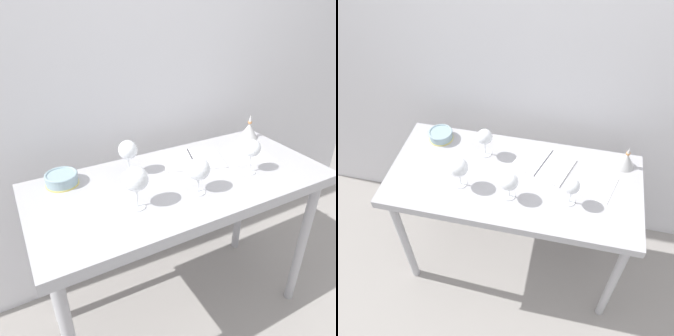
{
  "view_description": "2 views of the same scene",
  "coord_description": "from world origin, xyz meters",
  "views": [
    {
      "loc": [
        -0.67,
        -1.1,
        1.66
      ],
      "look_at": [
        -0.08,
        -0.01,
        0.98
      ],
      "focal_mm": 34.1,
      "sensor_mm": 36.0,
      "label": 1
    },
    {
      "loc": [
        0.25,
        -1.34,
        2.45
      ],
      "look_at": [
        -0.05,
        0.01,
        0.95
      ],
      "focal_mm": 39.83,
      "sensor_mm": 36.0,
      "label": 2
    }
  ],
  "objects": [
    {
      "name": "back_wall",
      "position": [
        0.0,
        0.49,
        1.3
      ],
      "size": [
        3.8,
        0.04,
        2.6
      ],
      "primitive_type": "cube",
      "color": "silver",
      "rests_on": "ground_plane"
    },
    {
      "name": "ground_plane",
      "position": [
        0.0,
        0.0,
        0.0
      ],
      "size": [
        6.0,
        6.0,
        0.0
      ],
      "primitive_type": "plane",
      "color": "gray"
    },
    {
      "name": "tasting_sheet_upper",
      "position": [
        0.44,
        0.04,
        0.9
      ],
      "size": [
        0.25,
        0.26,
        0.0
      ],
      "primitive_type": "cube",
      "rotation": [
        0.0,
        0.0,
        -0.3
      ],
      "color": "white",
      "rests_on": "steel_counter"
    },
    {
      "name": "open_notebook",
      "position": [
        0.15,
        0.14,
        0.9
      ],
      "size": [
        0.36,
        0.32,
        0.01
      ],
      "rotation": [
        0.0,
        0.0,
        -0.33
      ],
      "color": "white",
      "rests_on": "steel_counter"
    },
    {
      "name": "wine_glass_far_left",
      "position": [
        -0.2,
        0.15,
        1.03
      ],
      "size": [
        0.09,
        0.09,
        0.18
      ],
      "color": "white",
      "rests_on": "steel_counter"
    },
    {
      "name": "wine_glass_near_left",
      "position": [
        -0.27,
        -0.11,
        1.03
      ],
      "size": [
        0.1,
        0.1,
        0.18
      ],
      "color": "white",
      "rests_on": "steel_counter"
    },
    {
      "name": "decanter_funnel",
      "position": [
        0.6,
        0.22,
        0.95
      ],
      "size": [
        0.11,
        0.11,
        0.14
      ],
      "color": "#B6B6B6",
      "rests_on": "steel_counter"
    },
    {
      "name": "wine_glass_near_center",
      "position": [
        -0.0,
        -0.14,
        1.01
      ],
      "size": [
        0.1,
        0.1,
        0.16
      ],
      "color": "white",
      "rests_on": "steel_counter"
    },
    {
      "name": "tasting_bowl",
      "position": [
        -0.5,
        0.21,
        0.93
      ],
      "size": [
        0.15,
        0.15,
        0.06
      ],
      "color": "#DBCC66",
      "rests_on": "steel_counter"
    },
    {
      "name": "steel_counter",
      "position": [
        0.0,
        -0.01,
        0.79
      ],
      "size": [
        1.4,
        0.65,
        0.9
      ],
      "color": "#ACACB1",
      "rests_on": "ground_plane"
    },
    {
      "name": "wine_glass_near_right",
      "position": [
        0.32,
        -0.11,
        1.02
      ],
      "size": [
        0.08,
        0.08,
        0.17
      ],
      "color": "white",
      "rests_on": "steel_counter"
    }
  ]
}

